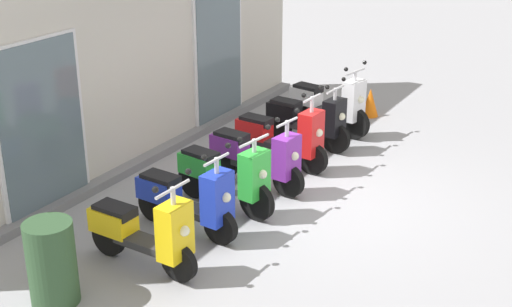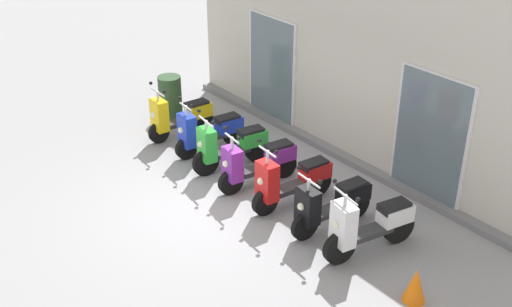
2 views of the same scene
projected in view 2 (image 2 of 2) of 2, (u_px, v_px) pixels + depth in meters
ground_plane at (218, 203)px, 10.89m from camera, size 40.00×40.00×0.00m
storefront_facade at (350, 65)px, 11.71m from camera, size 8.90×0.50×3.76m
scooter_yellow at (179, 116)px, 12.94m from camera, size 0.61×1.49×1.23m
scooter_blue at (208, 131)px, 12.34m from camera, size 0.52×1.52×1.22m
scooter_green at (230, 145)px, 11.75m from camera, size 0.63×1.60×1.21m
scooter_purple at (257, 163)px, 11.20m from camera, size 0.56×1.60×1.21m
scooter_red at (291, 180)px, 10.63m from camera, size 0.53×1.62×1.30m
scooter_black at (331, 203)px, 10.01m from camera, size 0.59×1.56×1.18m
scooter_white at (369, 225)px, 9.43m from camera, size 0.67×1.64×1.28m
trash_bin at (170, 96)px, 13.86m from camera, size 0.50×0.50×0.92m
traffic_cone at (415, 285)px, 8.59m from camera, size 0.32×0.32×0.52m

